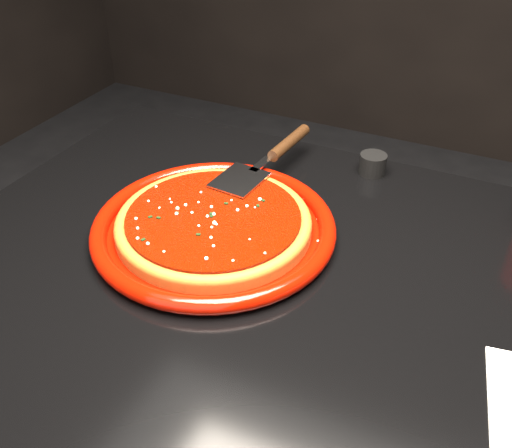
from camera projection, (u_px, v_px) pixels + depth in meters
The scene contains 9 objects.
table at pixel (303, 437), 1.04m from camera, with size 1.20×0.80×0.75m, color black.
plate at pixel (214, 227), 0.91m from camera, with size 0.39×0.39×0.03m, color #790901.
pizza_crust at pixel (214, 225), 0.91m from camera, with size 0.31×0.31×0.02m, color brown.
pizza_crust_rim at pixel (214, 221), 0.90m from camera, with size 0.31×0.31×0.02m, color brown.
pizza_sauce at pixel (213, 218), 0.90m from camera, with size 0.28×0.28×0.01m, color #710D00.
parmesan_dusting at pixel (213, 214), 0.89m from camera, with size 0.27×0.27×0.01m, color beige, non-canonical shape.
basil_flecks at pixel (213, 215), 0.89m from camera, with size 0.24×0.24×0.00m, color black, non-canonical shape.
pizza_server at pixel (267, 158), 1.02m from camera, with size 0.09×0.32×0.02m, color silver, non-canonical shape.
ramekin at pixel (373, 164), 1.06m from camera, with size 0.05×0.05×0.04m, color black.
Camera 1 is at (0.19, -0.60, 1.29)m, focal length 40.00 mm.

